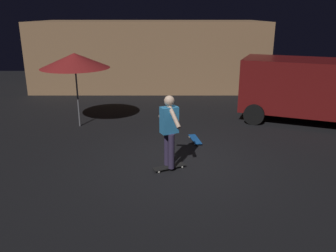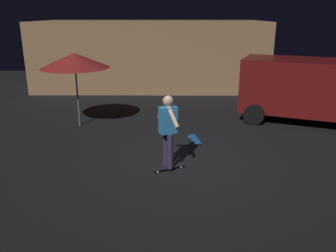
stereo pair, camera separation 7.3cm
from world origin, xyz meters
TOP-DOWN VIEW (x-y plane):
  - ground_plane at (0.00, 0.00)m, footprint 28.00×28.00m
  - low_building at (-1.13, 9.42)m, footprint 10.56×4.37m
  - parked_van at (4.50, 3.40)m, footprint 4.98×3.57m
  - patio_umbrella at (-3.09, 2.94)m, footprint 2.10×2.10m
  - skateboard_ridden at (-0.25, -0.29)m, footprint 0.79×0.52m
  - skateboard_spare at (0.49, 1.56)m, footprint 0.33×0.80m
  - skater at (-0.25, -0.29)m, footprint 0.52×0.92m

SIDE VIEW (x-z plane):
  - ground_plane at x=0.00m, z-range 0.00..0.00m
  - skateboard_ridden at x=-0.25m, z-range 0.02..0.09m
  - skateboard_spare at x=0.49m, z-range 0.02..0.09m
  - skater at x=-0.25m, z-range 0.20..1.87m
  - parked_van at x=4.50m, z-range 0.15..2.18m
  - low_building at x=-1.13m, z-range 0.00..3.08m
  - patio_umbrella at x=-3.09m, z-range 0.92..3.22m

